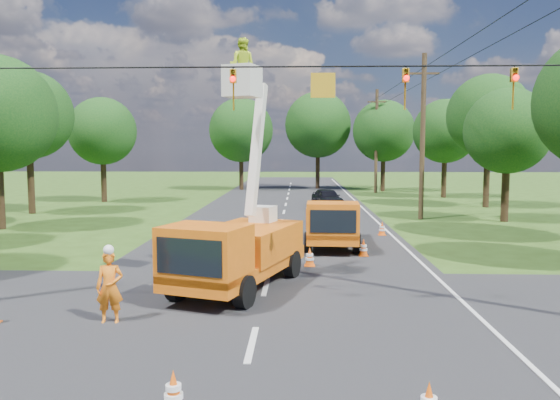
{
  "coord_description": "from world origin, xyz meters",
  "views": [
    {
      "loc": [
        1.03,
        -11.54,
        4.31
      ],
      "look_at": [
        0.39,
        6.54,
        2.6
      ],
      "focal_mm": 35.0,
      "sensor_mm": 36.0,
      "label": 1
    }
  ],
  "objects_px": {
    "second_truck": "(332,222)",
    "traffic_cone_3": "(363,248)",
    "pole_right_mid": "(423,135)",
    "tree_far_c": "(384,131)",
    "tree_far_b": "(318,125)",
    "traffic_cone_0": "(173,392)",
    "bucket_truck": "(237,238)",
    "pole_right_far": "(376,140)",
    "tree_right_c": "(508,131)",
    "tree_right_e": "(445,131)",
    "tree_far_a": "(241,130)",
    "distant_car": "(327,198)",
    "traffic_cone_7": "(382,229)",
    "tree_right_d": "(489,116)",
    "ground_worker": "(110,287)",
    "traffic_cone_2": "(310,257)",
    "tree_left_e": "(28,115)"
  },
  "relations": [
    {
      "from": "second_truck",
      "to": "traffic_cone_3",
      "type": "bearing_deg",
      "value": -60.15
    },
    {
      "from": "pole_right_mid",
      "to": "second_truck",
      "type": "bearing_deg",
      "value": -121.8
    },
    {
      "from": "tree_far_c",
      "to": "tree_far_b",
      "type": "bearing_deg",
      "value": 155.22
    },
    {
      "from": "traffic_cone_0",
      "to": "traffic_cone_3",
      "type": "xyz_separation_m",
      "value": [
        4.62,
        13.13,
        0.0
      ]
    },
    {
      "from": "bucket_truck",
      "to": "pole_right_far",
      "type": "xyz_separation_m",
      "value": [
        9.36,
        37.22,
        3.5
      ]
    },
    {
      "from": "tree_right_c",
      "to": "tree_right_e",
      "type": "xyz_separation_m",
      "value": [
        0.6,
        16.0,
        0.5
      ]
    },
    {
      "from": "tree_far_a",
      "to": "tree_far_b",
      "type": "xyz_separation_m",
      "value": [
        8.0,
        2.0,
        0.62
      ]
    },
    {
      "from": "traffic_cone_0",
      "to": "tree_far_b",
      "type": "bearing_deg",
      "value": 85.42
    },
    {
      "from": "distant_car",
      "to": "traffic_cone_0",
      "type": "bearing_deg",
      "value": -111.39
    },
    {
      "from": "bucket_truck",
      "to": "tree_far_b",
      "type": "height_order",
      "value": "tree_far_b"
    },
    {
      "from": "distant_car",
      "to": "traffic_cone_7",
      "type": "relative_size",
      "value": 5.71
    },
    {
      "from": "traffic_cone_7",
      "to": "tree_right_c",
      "type": "xyz_separation_m",
      "value": [
        8.06,
        5.61,
        4.95
      ]
    },
    {
      "from": "tree_right_c",
      "to": "tree_right_d",
      "type": "distance_m",
      "value": 8.27
    },
    {
      "from": "tree_right_e",
      "to": "tree_right_d",
      "type": "bearing_deg",
      "value": -82.87
    },
    {
      "from": "traffic_cone_0",
      "to": "traffic_cone_3",
      "type": "relative_size",
      "value": 1.0
    },
    {
      "from": "second_truck",
      "to": "distant_car",
      "type": "xyz_separation_m",
      "value": [
        0.65,
        16.45,
        -0.42
      ]
    },
    {
      "from": "ground_worker",
      "to": "tree_right_e",
      "type": "bearing_deg",
      "value": 58.0
    },
    {
      "from": "pole_right_far",
      "to": "tree_far_c",
      "type": "relative_size",
      "value": 1.09
    },
    {
      "from": "traffic_cone_3",
      "to": "traffic_cone_7",
      "type": "xyz_separation_m",
      "value": [
        1.54,
        5.32,
        0.0
      ]
    },
    {
      "from": "ground_worker",
      "to": "pole_right_mid",
      "type": "relative_size",
      "value": 0.18
    },
    {
      "from": "distant_car",
      "to": "traffic_cone_2",
      "type": "xyz_separation_m",
      "value": [
        -1.69,
        -20.6,
        -0.33
      ]
    },
    {
      "from": "traffic_cone_0",
      "to": "tree_right_e",
      "type": "height_order",
      "value": "tree_right_e"
    },
    {
      "from": "traffic_cone_7",
      "to": "tree_far_b",
      "type": "bearing_deg",
      "value": 93.88
    },
    {
      "from": "distant_car",
      "to": "tree_far_a",
      "type": "bearing_deg",
      "value": 102.48
    },
    {
      "from": "traffic_cone_7",
      "to": "tree_far_c",
      "type": "xyz_separation_m",
      "value": [
        4.36,
        28.61,
        5.7
      ]
    },
    {
      "from": "traffic_cone_0",
      "to": "pole_right_mid",
      "type": "distance_m",
      "value": 27.22
    },
    {
      "from": "pole_right_mid",
      "to": "tree_far_a",
      "type": "distance_m",
      "value": 26.69
    },
    {
      "from": "traffic_cone_0",
      "to": "tree_far_a",
      "type": "xyz_separation_m",
      "value": [
        -3.99,
        48.06,
        5.83
      ]
    },
    {
      "from": "traffic_cone_0",
      "to": "tree_right_d",
      "type": "relative_size",
      "value": 0.07
    },
    {
      "from": "traffic_cone_3",
      "to": "tree_right_d",
      "type": "xyz_separation_m",
      "value": [
        11.19,
        18.93,
        6.32
      ]
    },
    {
      "from": "ground_worker",
      "to": "tree_far_b",
      "type": "height_order",
      "value": "tree_far_b"
    },
    {
      "from": "traffic_cone_3",
      "to": "pole_right_mid",
      "type": "height_order",
      "value": "pole_right_mid"
    },
    {
      "from": "tree_right_c",
      "to": "tree_right_d",
      "type": "bearing_deg",
      "value": 78.69
    },
    {
      "from": "tree_far_c",
      "to": "tree_right_d",
      "type": "bearing_deg",
      "value": -70.54
    },
    {
      "from": "traffic_cone_0",
      "to": "tree_right_e",
      "type": "xyz_separation_m",
      "value": [
        14.81,
        40.06,
        5.45
      ]
    },
    {
      "from": "tree_right_d",
      "to": "pole_right_far",
      "type": "bearing_deg",
      "value": 115.86
    },
    {
      "from": "ground_worker",
      "to": "tree_left_e",
      "type": "distance_m",
      "value": 26.71
    },
    {
      "from": "bucket_truck",
      "to": "tree_far_c",
      "type": "xyz_separation_m",
      "value": [
        10.36,
        39.22,
        4.45
      ]
    },
    {
      "from": "second_truck",
      "to": "tree_right_e",
      "type": "distance_m",
      "value": 27.62
    },
    {
      "from": "second_truck",
      "to": "tree_left_e",
      "type": "xyz_separation_m",
      "value": [
        -19.26,
        11.74,
        5.38
      ]
    },
    {
      "from": "second_truck",
      "to": "tree_far_c",
      "type": "relative_size",
      "value": 0.63
    },
    {
      "from": "tree_left_e",
      "to": "tree_right_c",
      "type": "height_order",
      "value": "tree_left_e"
    },
    {
      "from": "tree_right_e",
      "to": "tree_far_b",
      "type": "relative_size",
      "value": 0.84
    },
    {
      "from": "ground_worker",
      "to": "traffic_cone_7",
      "type": "relative_size",
      "value": 2.56
    },
    {
      "from": "ground_worker",
      "to": "tree_right_e",
      "type": "xyz_separation_m",
      "value": [
        17.43,
        35.56,
        4.9
      ]
    },
    {
      "from": "distant_car",
      "to": "traffic_cone_2",
      "type": "height_order",
      "value": "distant_car"
    },
    {
      "from": "traffic_cone_7",
      "to": "tree_left_e",
      "type": "bearing_deg",
      "value": 158.56
    },
    {
      "from": "bucket_truck",
      "to": "tree_left_e",
      "type": "bearing_deg",
      "value": 148.71
    },
    {
      "from": "tree_far_a",
      "to": "traffic_cone_3",
      "type": "bearing_deg",
      "value": -76.16
    },
    {
      "from": "pole_right_mid",
      "to": "tree_far_a",
      "type": "xyz_separation_m",
      "value": [
        -13.5,
        23.0,
        1.08
      ]
    }
  ]
}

